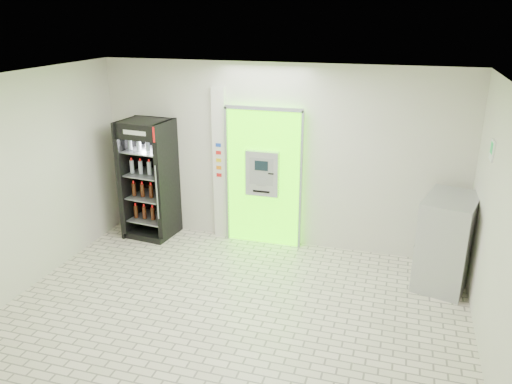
% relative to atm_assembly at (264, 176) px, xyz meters
% --- Properties ---
extents(ground, '(6.00, 6.00, 0.00)m').
position_rel_atm_assembly_xyz_m(ground, '(0.20, -2.41, -1.17)').
color(ground, beige).
rests_on(ground, ground).
extents(room_shell, '(6.00, 6.00, 6.00)m').
position_rel_atm_assembly_xyz_m(room_shell, '(0.20, -2.41, 0.67)').
color(room_shell, silver).
rests_on(room_shell, ground).
extents(atm_assembly, '(1.30, 0.24, 2.33)m').
position_rel_atm_assembly_xyz_m(atm_assembly, '(0.00, 0.00, 0.00)').
color(atm_assembly, '#46FE00').
rests_on(atm_assembly, ground).
extents(pillar, '(0.22, 0.11, 2.60)m').
position_rel_atm_assembly_xyz_m(pillar, '(-0.78, 0.04, 0.13)').
color(pillar, silver).
rests_on(pillar, ground).
extents(beverage_cooler, '(0.84, 0.78, 2.04)m').
position_rel_atm_assembly_xyz_m(beverage_cooler, '(-1.97, -0.26, -0.19)').
color(beverage_cooler, black).
rests_on(beverage_cooler, ground).
extents(steel_cabinet, '(0.90, 1.13, 1.32)m').
position_rel_atm_assembly_xyz_m(steel_cabinet, '(2.86, -0.62, -0.51)').
color(steel_cabinet, '#A9ABB0').
rests_on(steel_cabinet, ground).
extents(exit_sign, '(0.02, 0.22, 0.26)m').
position_rel_atm_assembly_xyz_m(exit_sign, '(3.19, -1.01, 0.95)').
color(exit_sign, white).
rests_on(exit_sign, room_shell).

